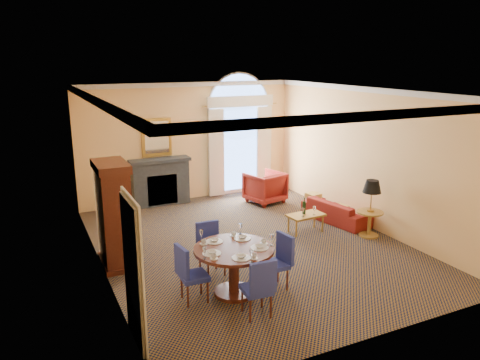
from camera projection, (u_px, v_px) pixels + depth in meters
name	position (u px, v px, depth m)	size (l,w,h in m)	color
ground	(250.00, 245.00, 9.86)	(7.50, 7.50, 0.00)	black
room_envelope	(236.00, 123.00, 9.80)	(6.04, 7.52, 3.45)	#FFC879
armoire	(114.00, 216.00, 8.71)	(0.57, 1.02, 2.00)	#40190E
dining_table	(234.00, 260.00, 7.67)	(1.32, 1.32, 1.03)	#40190E
dining_chair_north	(210.00, 245.00, 8.48)	(0.46, 0.47, 0.96)	navy
dining_chair_south	(260.00, 285.00, 6.98)	(0.46, 0.47, 0.96)	navy
dining_chair_east	(279.00, 258.00, 7.93)	(0.47, 0.46, 0.96)	navy
dining_chair_west	(188.00, 270.00, 7.45)	(0.47, 0.46, 0.96)	navy
sofa	(337.00, 211.00, 11.25)	(1.75, 0.69, 0.51)	maroon
armchair	(265.00, 187.00, 12.68)	(0.90, 0.92, 0.84)	maroon
coffee_table	(306.00, 215.00, 10.50)	(0.86, 0.52, 0.80)	#AC7E33
side_table	(371.00, 201.00, 10.15)	(0.58, 0.58, 1.25)	#AC7E33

